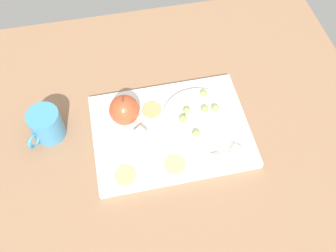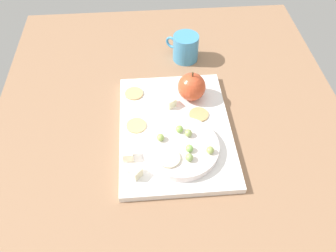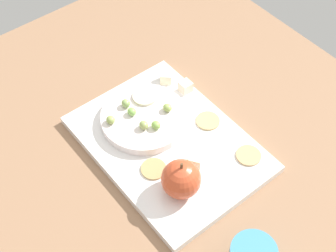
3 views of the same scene
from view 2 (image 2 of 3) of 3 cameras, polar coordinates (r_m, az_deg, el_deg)
The scene contains 19 objects.
table at distance 91.06cm, azimuth 0.58°, elevation -0.56°, with size 111.45×93.94×4.33cm, color #956D4F.
platter at distance 87.10cm, azimuth 1.18°, elevation -0.55°, with size 38.22×27.85×1.77cm, color white.
serving_dish at distance 81.17cm, azimuth 2.13°, elevation -3.58°, with size 18.08×18.08×1.96cm, color white.
apple_whole at distance 91.46cm, azimuth 3.96°, elevation 6.51°, with size 7.46×7.46×7.46cm, color #CB4B2A.
apple_stem at distance 88.59cm, azimuth 4.11°, elevation 8.57°, with size 0.50×0.50×1.20cm, color brown.
cheese_cube_0 at distance 90.64cm, azimuth 0.18°, elevation 3.97°, with size 2.46×2.46×2.46cm, color #F1F2BF.
cheese_cube_1 at distance 77.17cm, azimuth -5.47°, elevation -7.65°, with size 2.46×2.46×2.46cm, color #F6EBBF.
cheese_cube_2 at distance 80.06cm, azimuth -6.65°, elevation -4.78°, with size 2.46×2.46×2.46cm, color #F4E3C2.
cracker_0 at distance 94.95cm, azimuth -5.66°, elevation 5.40°, with size 5.02×5.02×0.40cm, color tan.
cracker_1 at distance 86.83cm, azimuth -5.29°, elevation 0.08°, with size 5.02×5.02×0.40cm, color tan.
cracker_2 at distance 89.34cm, azimuth 5.14°, elevation 1.91°, with size 5.02×5.02×0.40cm, color tan.
grape_0 at distance 78.99cm, azimuth 7.01°, elevation -4.00°, with size 1.96×1.77×1.62cm, color #96AC58.
grape_1 at distance 78.88cm, azimuth 3.56°, elevation -3.72°, with size 1.96×1.77×1.60cm, color #89C258.
grape_2 at distance 77.29cm, azimuth 3.55°, elevation -5.22°, with size 1.96×1.77×1.73cm, color #92B162.
grape_3 at distance 80.73cm, azimuth -1.26°, elevation -1.91°, with size 1.96×1.77×1.58cm, color #98B458.
grape_4 at distance 82.37cm, azimuth 1.91°, elevation -0.51°, with size 1.96×1.77×1.64cm, color #87B551.
grape_5 at distance 81.58cm, azimuth 3.39°, elevation -1.17°, with size 1.96×1.77×1.77cm, color #98AD5F.
apple_slice_0 at distance 77.66cm, azimuth 0.13°, elevation -5.41°, with size 5.24×5.24×0.60cm, color beige.
cup at distance 106.96cm, azimuth 2.89°, elevation 12.89°, with size 8.37×9.76×8.19cm.
Camera 2 is at (-58.54, 5.61, 71.68)cm, focal length 36.69 mm.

